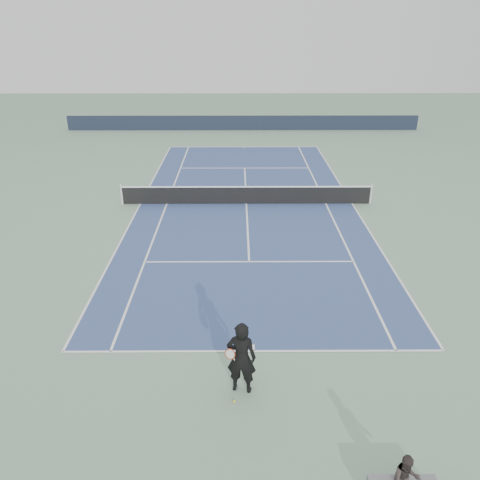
{
  "coord_description": "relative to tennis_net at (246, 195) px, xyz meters",
  "views": [
    {
      "loc": [
        -0.44,
        -22.66,
        8.65
      ],
      "look_at": [
        -0.36,
        -6.7,
        1.1
      ],
      "focal_mm": 35.0,
      "sensor_mm": 36.0,
      "label": 1
    }
  ],
  "objects": [
    {
      "name": "windscreen_far",
      "position": [
        0.0,
        17.88,
        0.1
      ],
      "size": [
        30.0,
        0.25,
        1.2
      ],
      "primitive_type": "cube",
      "color": "black",
      "rests_on": "ground"
    },
    {
      "name": "court_surface",
      "position": [
        0.0,
        0.0,
        -0.5
      ],
      "size": [
        10.97,
        23.77,
        0.01
      ],
      "primitive_type": "cube",
      "color": "navy",
      "rests_on": "ground"
    },
    {
      "name": "tennis_ball",
      "position": [
        -0.54,
        -13.86,
        -0.47
      ],
      "size": [
        0.07,
        0.07,
        0.07
      ],
      "primitive_type": "sphere",
      "color": "yellow",
      "rests_on": "ground"
    },
    {
      "name": "tennis_net",
      "position": [
        0.0,
        0.0,
        0.0
      ],
      "size": [
        12.9,
        0.1,
        1.07
      ],
      "color": "silver",
      "rests_on": "ground"
    },
    {
      "name": "ground",
      "position": [
        0.0,
        0.0,
        -0.5
      ],
      "size": [
        80.0,
        80.0,
        0.0
      ],
      "primitive_type": "plane",
      "color": "gray"
    },
    {
      "name": "tennis_player",
      "position": [
        -0.36,
        -13.4,
        0.52
      ],
      "size": [
        0.88,
        0.68,
        2.05
      ],
      "color": "black",
      "rests_on": "ground"
    }
  ]
}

